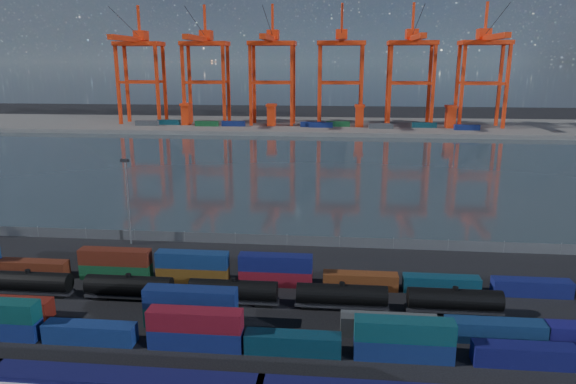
{
  "coord_description": "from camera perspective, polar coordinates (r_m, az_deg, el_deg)",
  "views": [
    {
      "loc": [
        9.09,
        -63.96,
        33.97
      ],
      "look_at": [
        0.0,
        30.0,
        10.0
      ],
      "focal_mm": 32.0,
      "sensor_mm": 36.0,
      "label": 1
    }
  ],
  "objects": [
    {
      "name": "yard_light_mast",
      "position": [
        101.14,
        -17.4,
        -0.54
      ],
      "size": [
        1.6,
        0.4,
        16.6
      ],
      "color": "slate",
      "rests_on": "ground"
    },
    {
      "name": "waterfront_fence",
      "position": [
        98.11,
        -0.11,
        -5.39
      ],
      "size": [
        160.12,
        0.12,
        2.2
      ],
      "color": "#595B5E",
      "rests_on": "ground"
    },
    {
      "name": "straddle_carriers",
      "position": [
        265.5,
        3.03,
        8.58
      ],
      "size": [
        140.0,
        7.0,
        11.1
      ],
      "color": "red",
      "rests_on": "far_quay"
    },
    {
      "name": "container_row_north",
      "position": [
        82.11,
        -5.83,
        -8.82
      ],
      "size": [
        140.61,
        2.33,
        4.96
      ],
      "color": "navy",
      "rests_on": "ground"
    },
    {
      "name": "far_quay",
      "position": [
        276.08,
        3.63,
        7.36
      ],
      "size": [
        700.0,
        70.0,
        2.0
      ],
      "primitive_type": "cube",
      "color": "#514F4C",
      "rests_on": "ground"
    },
    {
      "name": "ground",
      "position": [
        72.99,
        -2.33,
        -13.5
      ],
      "size": [
        700.0,
        700.0,
        0.0
      ],
      "primitive_type": "plane",
      "color": "black",
      "rests_on": "ground"
    },
    {
      "name": "harbor_water",
      "position": [
        172.58,
        2.4,
        2.89
      ],
      "size": [
        700.0,
        700.0,
        0.0
      ],
      "primitive_type": "plane",
      "color": "#2A373D",
      "rests_on": "ground"
    },
    {
      "name": "container_row_south",
      "position": [
        65.88,
        -11.21,
        -14.89
      ],
      "size": [
        139.79,
        2.35,
        5.01
      ],
      "color": "#3C3F40",
      "rests_on": "ground"
    },
    {
      "name": "gantry_cranes",
      "position": [
        267.85,
        2.05,
        15.15
      ],
      "size": [
        198.98,
        46.04,
        62.35
      ],
      "color": "red",
      "rests_on": "ground"
    },
    {
      "name": "container_row_mid",
      "position": [
        70.94,
        -11.0,
        -13.19
      ],
      "size": [
        140.97,
        2.49,
        5.31
      ],
      "color": "#404245",
      "rests_on": "ground"
    },
    {
      "name": "quay_containers",
      "position": [
        262.0,
        1.1,
        7.52
      ],
      "size": [
        172.58,
        10.99,
        2.6
      ],
      "color": "navy",
      "rests_on": "far_quay"
    },
    {
      "name": "tanker_string",
      "position": [
        77.27,
        -11.83,
        -10.49
      ],
      "size": [
        90.7,
        2.84,
        4.06
      ],
      "color": "black",
      "rests_on": "ground"
    }
  ]
}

